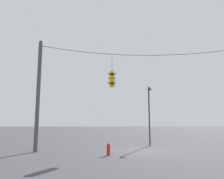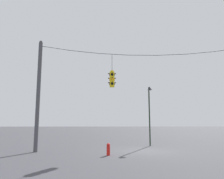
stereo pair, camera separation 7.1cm
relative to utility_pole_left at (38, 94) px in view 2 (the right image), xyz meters
The scene contains 6 objects.
ground_plane 8.69m from the utility_pole_left, ahead, with size 200.00×200.00×0.00m, color #424247.
utility_pole_left is the anchor object (origin of this frame).
span_wire 8.32m from the utility_pole_left, ahead, with size 15.35×0.03×0.69m.
traffic_light_near_left_pole 5.47m from the utility_pole_left, ahead, with size 0.58×0.58×2.49m.
street_lamp 9.55m from the utility_pole_left, 22.50° to the left, with size 0.42×0.73×5.23m.
fire_hydrant 6.49m from the utility_pole_left, 18.60° to the right, with size 0.22×0.30×0.75m.
Camera 2 is at (-2.72, -16.24, 2.03)m, focal length 35.00 mm.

